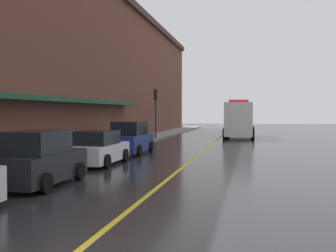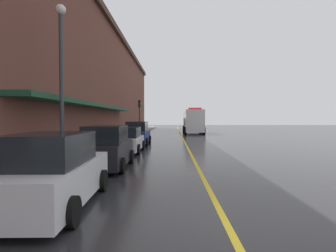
{
  "view_description": "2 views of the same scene",
  "coord_description": "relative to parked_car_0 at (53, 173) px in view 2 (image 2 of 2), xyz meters",
  "views": [
    {
      "loc": [
        3.0,
        -5.85,
        2.47
      ],
      "look_at": [
        -2.65,
        22.0,
        1.5
      ],
      "focal_mm": 44.24,
      "sensor_mm": 36.0,
      "label": 1
    },
    {
      "loc": [
        -1.12,
        -5.1,
        2.18
      ],
      "look_at": [
        -1.64,
        27.83,
        1.22
      ],
      "focal_mm": 29.32,
      "sensor_mm": 36.0,
      "label": 2
    }
  ],
  "objects": [
    {
      "name": "parked_car_2",
      "position": [
        -0.01,
        10.85,
        -0.09
      ],
      "size": [
        2.02,
        4.21,
        1.6
      ],
      "rotation": [
        0.0,
        0.0,
        1.56
      ],
      "color": "silver",
      "rests_on": "ground"
    },
    {
      "name": "box_truck",
      "position": [
        5.9,
        32.46,
        0.84
      ],
      "size": [
        2.78,
        7.74,
        3.55
      ],
      "rotation": [
        0.0,
        0.0,
        -1.57
      ],
      "color": "silver",
      "rests_on": "ground"
    },
    {
      "name": "street_lamp_left",
      "position": [
        -1.91,
        5.27,
        3.56
      ],
      "size": [
        0.44,
        0.44,
        6.94
      ],
      "color": "#33383D",
      "rests_on": "sidewalk_left"
    },
    {
      "name": "parked_car_3",
      "position": [
        0.02,
        16.09,
        0.03
      ],
      "size": [
        2.0,
        4.35,
        1.9
      ],
      "rotation": [
        0.0,
        0.0,
        1.56
      ],
      "color": "navy",
      "rests_on": "ground"
    },
    {
      "name": "ground_plane",
      "position": [
        4.04,
        23.48,
        -0.84
      ],
      "size": [
        112.0,
        112.0,
        0.0
      ],
      "primitive_type": "plane",
      "color": "#232326"
    },
    {
      "name": "parking_meter_0",
      "position": [
        -1.31,
        0.86,
        0.22
      ],
      "size": [
        0.14,
        0.18,
        1.33
      ],
      "color": "#4C4C51",
      "rests_on": "sidewalk_left"
    },
    {
      "name": "parked_car_0",
      "position": [
        0.0,
        0.0,
        0.0
      ],
      "size": [
        2.1,
        4.46,
        1.82
      ],
      "rotation": [
        0.0,
        0.0,
        1.61
      ],
      "color": "silver",
      "rests_on": "ground"
    },
    {
      "name": "parking_meter_1",
      "position": [
        -1.31,
        12.24,
        0.22
      ],
      "size": [
        0.14,
        0.18,
        1.33
      ],
      "color": "#4C4C51",
      "rests_on": "sidewalk_left"
    },
    {
      "name": "parked_car_1",
      "position": [
        0.06,
        5.28,
        0.01
      ],
      "size": [
        1.99,
        4.18,
        1.85
      ],
      "rotation": [
        0.0,
        0.0,
        1.58
      ],
      "color": "black",
      "rests_on": "ground"
    },
    {
      "name": "traffic_light_near",
      "position": [
        -1.25,
        28.08,
        2.31
      ],
      "size": [
        0.38,
        0.36,
        4.3
      ],
      "color": "#232326",
      "rests_on": "sidewalk_left"
    },
    {
      "name": "brick_building_left",
      "position": [
        -8.34,
        22.48,
        5.27
      ],
      "size": [
        11.13,
        64.0,
        12.22
      ],
      "color": "brown",
      "rests_on": "ground"
    },
    {
      "name": "sidewalk_left",
      "position": [
        -2.16,
        23.48,
        -0.77
      ],
      "size": [
        2.4,
        70.0,
        0.15
      ],
      "primitive_type": "cube",
      "color": "gray",
      "rests_on": "ground"
    },
    {
      "name": "lane_center_stripe",
      "position": [
        4.04,
        23.48,
        -0.84
      ],
      "size": [
        0.16,
        70.0,
        0.01
      ],
      "primitive_type": "cube",
      "color": "gold",
      "rests_on": "ground"
    }
  ]
}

